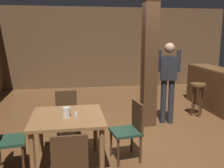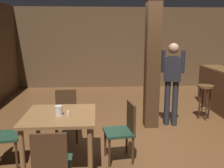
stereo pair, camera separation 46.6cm
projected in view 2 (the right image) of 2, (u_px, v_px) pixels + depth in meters
ground_plane at (159, 135)px, 4.77m from camera, size 10.80×10.80×0.00m
wall_back at (130, 48)px, 8.89m from camera, size 8.00×0.10×2.80m
pillar at (152, 59)px, 4.98m from camera, size 0.28×0.28×2.80m
dining_table at (60, 122)px, 3.63m from camera, size 1.02×1.02×0.76m
chair_east at (124, 128)px, 3.76m from camera, size 0.48×0.48×0.89m
chair_north at (66, 112)px, 4.51m from camera, size 0.46×0.46×0.89m
chair_south at (52, 163)px, 2.75m from camera, size 0.43×0.43×0.89m
napkin_cup at (59, 110)px, 3.55m from camera, size 0.11×0.11×0.14m
salt_shaker at (68, 113)px, 3.54m from camera, size 0.03×0.03×0.07m
standing_person at (172, 78)px, 5.11m from camera, size 0.47×0.29×1.72m
bar_counter at (224, 92)px, 5.99m from camera, size 0.56×2.18×1.05m
bar_stool_near at (205, 94)px, 5.57m from camera, size 0.35×0.35×0.78m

